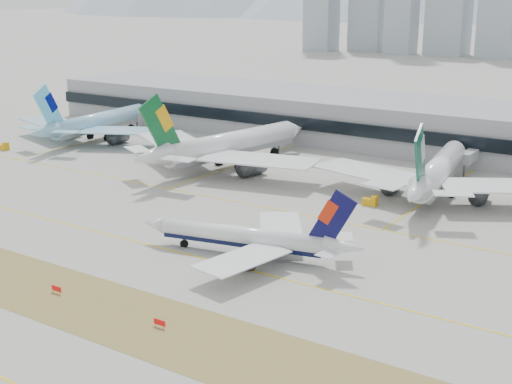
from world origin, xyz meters
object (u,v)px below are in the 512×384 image
Objects in this scene: widebody_korean at (96,123)px; terminal at (409,124)px; taxiing_airliner at (250,238)px; widebody_cathay at (437,173)px; widebody_eva at (226,146)px.

terminal is at bearing -66.72° from widebody_korean.
terminal is (93.46, 50.57, 1.60)m from widebody_korean.
widebody_cathay reaches higher than taxiing_airliner.
taxiing_airliner is 114.61m from terminal.
widebody_korean is 0.91× the size of widebody_eva.
widebody_cathay is 0.23× the size of terminal.
widebody_eva is (-45.91, 55.47, 2.81)m from taxiing_airliner.
widebody_eva is (60.90, -7.72, 0.66)m from widebody_korean.
taxiing_airliner is 0.72× the size of widebody_cathay.
widebody_korean is at bearing -42.48° from taxiing_airliner.
widebody_korean is 0.22× the size of terminal.
widebody_eva is 66.77m from terminal.
terminal is at bearing 19.44° from widebody_cathay.
taxiing_airliner is 0.67× the size of widebody_eva.
widebody_cathay is (122.31, -2.65, 0.17)m from widebody_korean.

